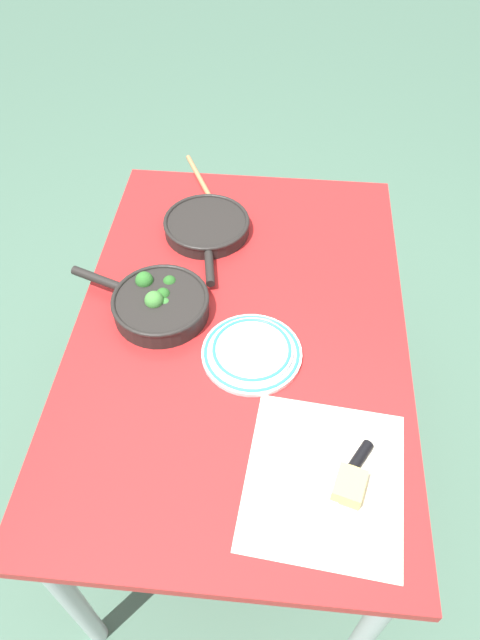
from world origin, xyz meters
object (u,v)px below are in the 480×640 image
Objects in this scene: skillet_broccoli at (159,302)px; dinner_plate_stack at (252,352)px; wooden_spoon at (211,200)px; skillet_eggs at (207,226)px; cheese_block at (349,486)px; grater_knife at (348,475)px.

skillet_broccoli is 0.27m from dinner_plate_stack.
skillet_broccoli reaches higher than wooden_spoon.
skillet_broccoli reaches higher than dinner_plate_stack.
skillet_eggs is 0.85m from cheese_block.
grater_knife is 0.03m from cheese_block.
wooden_spoon is 0.60m from dinner_plate_stack.
skillet_eggs is at bearing -153.00° from cheese_block.
dinner_plate_stack is (-0.32, -0.22, -0.01)m from cheese_block.
wooden_spoon is 1.55× the size of dinner_plate_stack.
dinner_plate_stack is (0.43, 0.16, -0.01)m from skillet_eggs.
grater_knife is at bearing -1.41° from wooden_spoon.
skillet_broccoli reaches higher than cheese_block.
dinner_plate_stack is at bearing -145.63° from cheese_block.
grater_knife is 0.93× the size of dinner_plate_stack.
grater_knife is at bearing 17.90° from skillet_eggs.
wooden_spoon is 1.67× the size of grater_knife.
grater_knife is at bearing 36.90° from dinner_plate_stack.
grater_knife reaches higher than wooden_spoon.
skillet_broccoli is at bearing -116.00° from dinner_plate_stack.
dinner_plate_stack is (0.12, 0.24, -0.02)m from skillet_broccoli.
dinner_plate_stack is at bearing 10.83° from skillet_eggs.
skillet_broccoli reaches higher than skillet_eggs.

